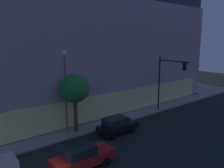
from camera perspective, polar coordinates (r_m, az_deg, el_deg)
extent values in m
cube|color=#4C4C51|center=(36.71, -8.72, -3.44)|extent=(35.11, 21.51, 0.15)
cube|color=#FCEE9A|center=(28.21, 2.11, -4.52)|extent=(31.24, 0.60, 2.81)
cube|color=#A7949E|center=(35.68, -9.03, 7.55)|extent=(34.71, 21.11, 13.87)
cylinder|color=black|center=(29.84, 11.64, 0.17)|extent=(0.18, 0.18, 6.93)
cylinder|color=black|center=(28.14, 15.18, 5.49)|extent=(0.22, 4.26, 0.12)
cube|color=black|center=(27.33, 17.63, 4.17)|extent=(0.33, 0.33, 0.90)
sphere|color=green|center=(27.20, 17.97, 4.71)|extent=(0.18, 0.18, 0.18)
cylinder|color=#4F4F4F|center=(22.00, -11.43, -2.68)|extent=(0.16, 0.16, 7.58)
sphere|color=#F9EFC6|center=(21.45, -11.82, 7.62)|extent=(0.44, 0.44, 0.44)
cylinder|color=#4C361E|center=(22.94, -9.05, -7.74)|extent=(0.36, 0.36, 3.19)
sphere|color=#207A30|center=(22.24, -9.25, -1.10)|extent=(2.79, 2.79, 2.79)
cube|color=#F9F4CC|center=(18.95, -23.50, -16.26)|extent=(0.13, 0.21, 0.12)
cube|color=#F9F4CC|center=(17.92, -22.56, -17.81)|extent=(0.13, 0.21, 0.12)
cylinder|color=black|center=(19.31, -26.14, -16.98)|extent=(0.66, 0.27, 0.65)
cube|color=maroon|center=(17.24, -7.19, -17.96)|extent=(4.60, 1.75, 0.74)
cube|color=black|center=(16.76, -8.28, -16.17)|extent=(2.17, 1.57, 0.66)
cube|color=#F9F4CC|center=(18.75, -2.04, -15.40)|extent=(0.12, 0.20, 0.12)
cube|color=#F9F4CC|center=(18.02, 0.05, -16.53)|extent=(0.12, 0.20, 0.12)
cylinder|color=black|center=(18.74, -4.79, -16.71)|extent=(0.66, 0.24, 0.66)
cylinder|color=black|center=(17.51, -1.39, -18.78)|extent=(0.66, 0.24, 0.66)
cylinder|color=black|center=(17.50, -12.94, -19.10)|extent=(0.66, 0.24, 0.66)
cube|color=black|center=(22.81, 1.43, -10.67)|extent=(4.11, 1.76, 0.64)
cube|color=black|center=(22.38, 0.84, -9.26)|extent=(2.26, 1.57, 0.71)
cube|color=#F9F4CC|center=(24.44, 4.16, -9.22)|extent=(0.12, 0.20, 0.12)
cube|color=#F9F4CC|center=(23.76, 5.91, -9.83)|extent=(0.12, 0.20, 0.12)
cylinder|color=black|center=(24.31, 2.33, -10.11)|extent=(0.64, 0.25, 0.64)
cylinder|color=black|center=(23.17, 5.25, -11.22)|extent=(0.64, 0.25, 0.64)
cylinder|color=black|center=(22.79, -2.47, -11.57)|extent=(0.64, 0.25, 0.64)
cylinder|color=black|center=(21.57, 0.39, -12.89)|extent=(0.64, 0.25, 0.64)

